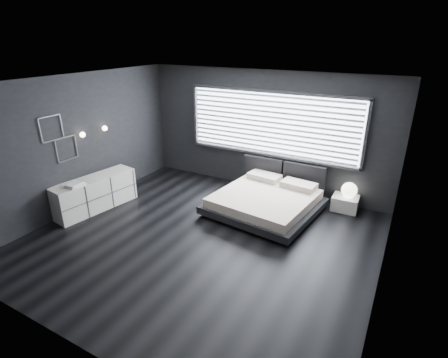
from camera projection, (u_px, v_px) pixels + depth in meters
The scene contains 12 objects.
room at pixel (200, 169), 5.91m from camera, with size 6.04×6.00×2.80m.
window at pixel (271, 125), 7.92m from camera, with size 4.14×0.09×1.52m.
headboard at pixel (283, 171), 8.10m from camera, with size 1.96×0.16×0.52m.
sconce_near at pixel (82, 135), 7.16m from camera, with size 0.18×0.11×0.11m.
sconce_far at pixel (105, 128), 7.65m from camera, with size 0.18×0.11×0.11m.
wall_art_upper at pixel (51, 128), 6.62m from camera, with size 0.01×0.48×0.48m.
wall_art_lower at pixel (67, 149), 7.00m from camera, with size 0.01×0.48×0.48m.
bed at pixel (265, 201), 7.37m from camera, with size 2.29×2.21×0.54m.
nightstand at pixel (345, 203), 7.48m from camera, with size 0.53×0.44×0.31m, color silver.
orb_lamp at pixel (349, 190), 7.35m from camera, with size 0.32×0.32×0.32m, color white.
dresser at pixel (95, 193), 7.46m from camera, with size 0.77×1.84×0.71m.
book_stack at pixel (75, 185), 6.92m from camera, with size 0.26×0.35×0.07m.
Camera 1 is at (3.04, -4.64, 3.49)m, focal length 28.00 mm.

